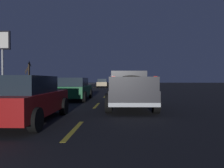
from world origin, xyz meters
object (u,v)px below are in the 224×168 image
(pickup_truck, at_px, (129,88))
(gas_price_sign, at_px, (2,46))
(bare_tree_far, at_px, (29,75))
(sedan_tan, at_px, (103,83))
(sedan_red, at_px, (25,99))
(sedan_green, at_px, (75,89))

(pickup_truck, distance_m, gas_price_sign, 20.58)
(bare_tree_far, bearing_deg, sedan_tan, -60.73)
(pickup_truck, height_order, sedan_tan, pickup_truck)
(sedan_tan, distance_m, bare_tree_far, 12.70)
(gas_price_sign, bearing_deg, sedan_red, -148.96)
(pickup_truck, height_order, sedan_green, pickup_truck)
(sedan_tan, bearing_deg, bare_tree_far, 119.27)
(pickup_truck, bearing_deg, sedan_green, 43.24)
(gas_price_sign, bearing_deg, sedan_tan, -36.88)
(bare_tree_far, bearing_deg, gas_price_sign, -177.79)
(bare_tree_far, bearing_deg, pickup_truck, -146.34)
(sedan_green, bearing_deg, sedan_red, 179.99)
(sedan_tan, height_order, sedan_green, same)
(sedan_green, height_order, gas_price_sign, gas_price_sign)
(sedan_green, height_order, bare_tree_far, bare_tree_far)
(sedan_tan, bearing_deg, pickup_truck, -172.53)
(sedan_green, bearing_deg, sedan_tan, 0.19)
(pickup_truck, bearing_deg, gas_price_sign, 45.80)
(gas_price_sign, bearing_deg, bare_tree_far, 2.21)
(gas_price_sign, bearing_deg, sedan_green, -133.29)
(sedan_red, bearing_deg, gas_price_sign, 31.04)
(sedan_tan, xyz_separation_m, sedan_green, (-24.42, -0.08, 0.00))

